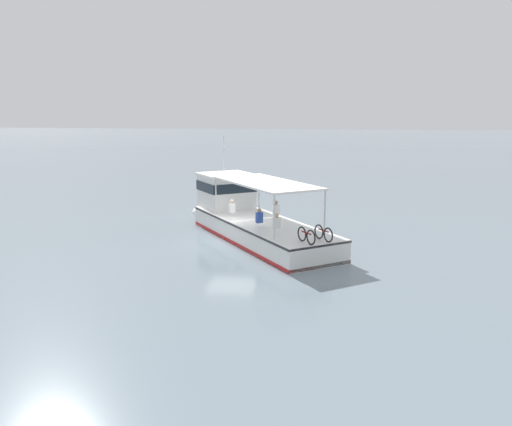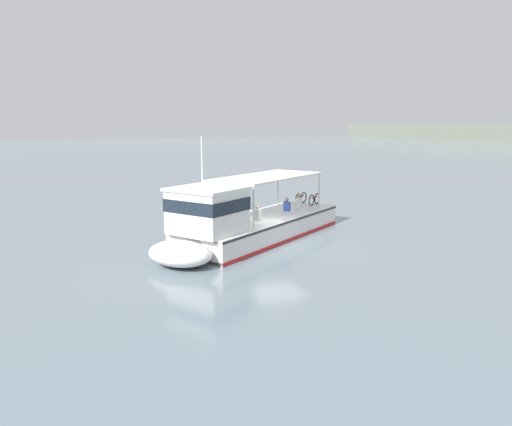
# 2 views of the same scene
# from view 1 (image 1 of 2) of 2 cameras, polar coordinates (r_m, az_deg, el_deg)

# --- Properties ---
(ground_plane) EXTENTS (400.00, 400.00, 0.00)m
(ground_plane) POSITION_cam_1_polar(r_m,az_deg,el_deg) (25.98, -2.89, -3.24)
(ground_plane) COLOR slate
(ferry_main) EXTENTS (10.04, 12.06, 5.32)m
(ferry_main) POSITION_cam_1_polar(r_m,az_deg,el_deg) (27.08, -1.00, -0.42)
(ferry_main) COLOR white
(ferry_main) RESTS_ON ground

